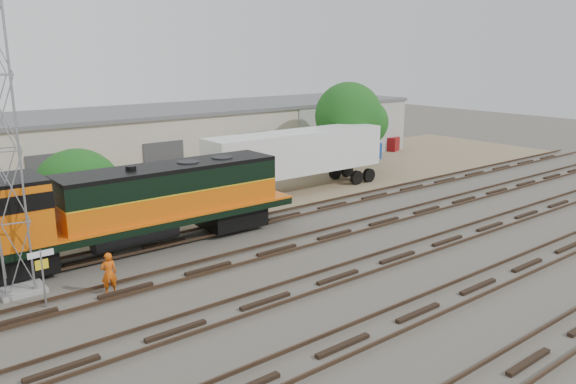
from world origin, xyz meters
TOP-DOWN VIEW (x-y plane):
  - ground at (0.00, 0.00)m, footprint 140.00×140.00m
  - dirt_strip at (0.00, 15.00)m, footprint 80.00×16.00m
  - tracks at (0.00, -3.00)m, footprint 80.00×20.40m
  - warehouse at (0.04, 22.98)m, footprint 58.40×10.40m
  - locomotive at (-5.87, 6.00)m, footprint 17.90×3.14m
  - signal_tower at (-11.43, 4.37)m, footprint 1.76×1.76m
  - sign_post at (-11.06, 2.08)m, footprint 0.99×0.08m
  - worker at (-8.56, 1.79)m, footprint 0.73×0.55m
  - semi_trailer at (9.16, 10.69)m, footprint 14.19×2.90m
  - dumpster_blue at (22.52, 16.39)m, footprint 1.89×1.81m
  - dumpster_red at (27.26, 18.03)m, footprint 1.92×1.86m
  - tree_mid at (-6.30, 11.09)m, footprint 5.20×4.95m
  - tree_east at (16.75, 13.11)m, footprint 5.82×5.54m

SIDE VIEW (x-z plane):
  - ground at x=0.00m, z-range 0.00..0.00m
  - dirt_strip at x=0.00m, z-range 0.00..0.02m
  - tracks at x=0.00m, z-range -0.06..0.22m
  - dumpster_red at x=27.26m, z-range 0.00..1.40m
  - dumpster_blue at x=22.52m, z-range 0.00..1.50m
  - worker at x=-8.56m, z-range 0.00..1.81m
  - sign_post at x=-11.06m, z-range 0.48..2.89m
  - tree_mid at x=-6.30m, z-range -0.42..4.53m
  - locomotive at x=-5.87m, z-range 0.31..4.61m
  - warehouse at x=0.04m, z-range 0.00..5.30m
  - semi_trailer at x=9.16m, z-range 0.56..4.93m
  - tree_east at x=16.75m, z-range 0.82..8.31m
  - signal_tower at x=-11.43m, z-range -0.15..11.78m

